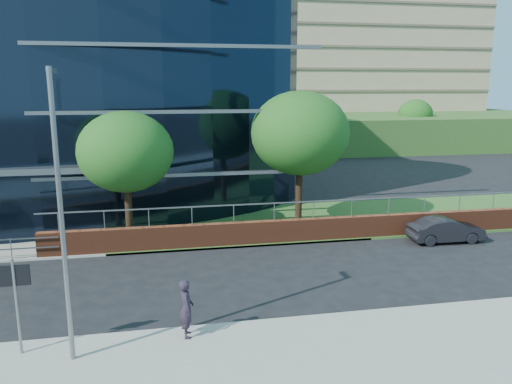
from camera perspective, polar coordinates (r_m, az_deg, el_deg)
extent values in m
cube|color=#2D511E|center=(31.73, 18.40, -2.46)|extent=(36.00, 8.00, 0.12)
cube|color=#612B19|center=(26.61, 14.80, -3.77)|extent=(34.00, 0.40, 1.20)
cube|color=slate|center=(26.25, 14.97, -0.66)|extent=(34.00, 0.06, 0.06)
cube|color=#2D511E|center=(75.62, 7.12, 7.65)|extent=(60.00, 42.00, 4.00)
cube|color=tan|center=(77.87, 6.94, 18.84)|extent=(50.00, 12.00, 26.00)
cylinder|color=slate|center=(15.91, -25.65, -11.83)|extent=(0.08, 0.08, 2.80)
cube|color=black|center=(15.59, -25.95, -8.59)|extent=(0.85, 0.06, 0.60)
cylinder|color=black|center=(25.49, -14.33, -2.25)|extent=(0.36, 0.36, 3.08)
ellipsoid|color=#1F4A15|center=(24.94, -14.69, 4.47)|extent=(4.62, 4.62, 3.93)
cylinder|color=black|center=(27.37, 4.90, -0.47)|extent=(0.36, 0.36, 3.52)
ellipsoid|color=#1F4A15|center=(26.84, 5.04, 6.72)|extent=(5.28, 5.28, 4.49)
cylinder|color=black|center=(58.10, 4.45, 5.95)|extent=(0.36, 0.36, 3.08)
ellipsoid|color=#1F4A15|center=(57.86, 4.50, 8.92)|extent=(4.62, 4.62, 3.93)
cylinder|color=black|center=(65.97, 17.57, 6.06)|extent=(0.36, 0.36, 2.86)
ellipsoid|color=#1F4A15|center=(65.76, 17.73, 8.48)|extent=(4.29, 4.29, 3.65)
cylinder|color=slate|center=(14.19, -21.33, -3.15)|extent=(0.14, 0.14, 8.00)
cube|color=slate|center=(14.10, -22.31, 12.72)|extent=(0.15, 0.70, 0.12)
imported|color=black|center=(26.71, 20.88, -4.07)|extent=(3.79, 1.39, 1.24)
imported|color=black|center=(15.67, -7.95, -13.02)|extent=(0.46, 0.68, 1.82)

